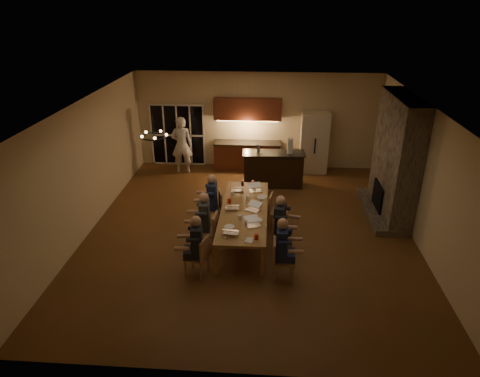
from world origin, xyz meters
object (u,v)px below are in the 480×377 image
Objects in this scene: laptop_d at (253,206)px; can_silver at (246,223)px; laptop_f at (256,187)px; redcup_mid at (229,201)px; chair_right_mid at (283,234)px; laptop_e at (237,187)px; plate_left at (229,227)px; person_left_mid at (205,220)px; refrigerator at (314,143)px; chair_left_far at (213,208)px; chair_right_far at (278,212)px; chair_left_near at (196,256)px; bar_blender at (290,146)px; bar_island at (273,169)px; plate_near at (258,220)px; laptop_b at (253,221)px; person_right_mid at (280,223)px; chair_right_near at (284,260)px; standing_person at (182,145)px; redcup_far at (253,183)px; bar_bottle at (258,148)px; mug_front at (240,217)px; dining_table at (244,223)px; chair_left_mid at (207,231)px; can_right at (261,202)px; person_right_near at (282,248)px; laptop_a at (231,228)px; person_left_near at (197,246)px; person_left_far at (212,200)px; redcup_near at (256,237)px.

laptop_d is 0.77m from can_silver.
redcup_mid is (-0.62, -0.75, -0.05)m from laptop_f.
chair_right_mid is 0.99m from laptop_d.
laptop_e is 1.95m from plate_left.
person_left_mid reaches higher than plate_left.
chair_left_far is (-2.87, -3.87, -0.55)m from refrigerator.
chair_right_far is 1.29m from redcup_mid.
bar_blender is (2.08, 4.72, 0.87)m from chair_left_near.
plate_near is (-0.36, -3.69, 0.22)m from bar_island.
bar_island reaches higher than laptop_b.
laptop_b is at bearing -109.77° from plate_near.
person_right_mid is 0.51m from plate_near.
chair_right_near is at bearing -166.99° from chair_right_far.
person_left_mid is at bearing 103.48° from standing_person.
redcup_far is at bearing 176.79° from chair_left_near.
person_left_mid is 1.18m from laptop_b.
refrigerator is at bearing 35.36° from bar_bottle.
person_left_mid is at bearing -139.63° from laptop_f.
mug_front is 0.83× the size of can_silver.
dining_table is 3.31m from bar_bottle.
can_right is at bearing 129.62° from chair_left_mid.
chair_right_far is 4.76m from standing_person.
person_right_near is 3.10m from redcup_far.
laptop_a is 1.33× the size of bar_bottle.
person_left_mid is 1.00× the size of person_right_mid.
laptop_b is at bearing -71.99° from dining_table.
plate_near is (0.73, -0.85, -0.05)m from redcup_mid.
chair_right_far is 3.89× the size of plate_left.
chair_left_far is at bearing -170.33° from laptop_f.
laptop_e is 1.40× the size of plate_left.
person_left_near reaches higher than laptop_f.
chair_right_near is 0.64× the size of person_left_far.
laptop_b reaches higher than chair_left_mid.
chair_right_mid is 1.09m from chair_right_far.
person_left_near is (-0.04, -2.19, 0.24)m from chair_left_far.
person_left_near is at bearing -126.26° from mug_front.
person_left_far is 1.76m from laptop_b.
refrigerator reaches higher than chair_left_near.
redcup_far is at bearing -92.51° from bar_bottle.
chair_left_mid is at bearing -172.88° from mug_front.
redcup_near is 1.00× the size of can_silver.
person_right_near is at bearing -90.36° from laptop_f.
person_left_mid is 4.31× the size of laptop_e.
person_left_near reaches higher than laptop_b.
mug_front is at bearing -68.30° from redcup_mid.
chair_right_mid is at bearing -68.91° from redcup_far.
chair_left_far is 0.87m from laptop_e.
can_right is at bearing -92.69° from laptop_f.
chair_left_near and chair_left_far have the same top height.
person_left_mid is (-1.75, 1.09, 0.00)m from person_right_near.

